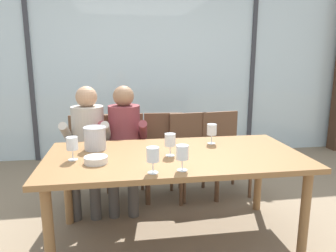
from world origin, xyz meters
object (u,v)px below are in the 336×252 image
chair_near_window_right (223,146)px  wine_glass_by_right_taster (182,154)px  wine_glass_near_bucket (212,130)px  person_maroon_top (124,138)px  wine_glass_by_left_taster (153,156)px  wine_glass_spare_empty (72,145)px  chair_center (164,148)px  chair_right_of_center (191,148)px  ice_bucket_primary (95,138)px  chair_left_of_center (126,150)px  tasting_bowl (96,160)px  dining_table (175,163)px  person_beige_jumper (88,139)px  wine_glass_center_pour (170,141)px  chair_near_curtain (90,151)px

chair_near_window_right → wine_glass_by_right_taster: 1.51m
chair_near_window_right → wine_glass_near_bucket: wine_glass_near_bucket is taller
person_maroon_top → wine_glass_by_left_taster: size_ratio=6.88×
wine_glass_spare_empty → wine_glass_by_left_taster: bearing=-32.9°
chair_center → wine_glass_spare_empty: (-0.81, -0.96, 0.34)m
chair_right_of_center → person_maroon_top: (-0.71, -0.12, 0.17)m
ice_bucket_primary → wine_glass_spare_empty: (-0.14, -0.26, 0.02)m
chair_left_of_center → tasting_bowl: size_ratio=5.25×
dining_table → person_beige_jumper: size_ratio=1.66×
dining_table → tasting_bowl: (-0.60, -0.13, 0.10)m
tasting_bowl → wine_glass_by_right_taster: 0.63m
chair_center → ice_bucket_primary: ice_bucket_primary is taller
chair_left_of_center → person_maroon_top: person_maroon_top is taller
dining_table → chair_left_of_center: 1.00m
ice_bucket_primary → wine_glass_near_bucket: ice_bucket_primary is taller
chair_left_of_center → wine_glass_spare_empty: (-0.40, -0.95, 0.34)m
person_beige_jumper → wine_glass_center_pour: (0.69, -0.81, 0.16)m
chair_right_of_center → ice_bucket_primary: size_ratio=4.62×
tasting_bowl → wine_glass_by_left_taster: 0.47m
wine_glass_by_left_taster → wine_glass_center_pour: bearing=64.1°
chair_near_curtain → person_beige_jumper: 0.24m
chair_near_curtain → wine_glass_near_bucket: wine_glass_near_bucket is taller
chair_right_of_center → wine_glass_near_bucket: wine_glass_near_bucket is taller
wine_glass_near_bucket → wine_glass_by_right_taster: same height
chair_near_curtain → ice_bucket_primary: ice_bucket_primary is taller
dining_table → person_maroon_top: size_ratio=1.66×
person_beige_jumper → person_maroon_top: 0.36m
chair_near_curtain → wine_glass_spare_empty: bearing=-95.0°
chair_right_of_center → wine_glass_center_pour: size_ratio=5.05×
person_maroon_top → chair_right_of_center: bearing=14.1°
chair_near_window_right → ice_bucket_primary: bearing=-160.2°
chair_center → wine_glass_spare_empty: wine_glass_spare_empty is taller
ice_bucket_primary → person_beige_jumper: bearing=102.0°
wine_glass_by_left_taster → wine_glass_near_bucket: (0.58, 0.64, 0.00)m
tasting_bowl → wine_glass_by_left_taster: size_ratio=0.96×
chair_left_of_center → chair_near_window_right: bearing=-6.2°
person_maroon_top → wine_glass_center_pour: size_ratio=6.88×
chair_center → wine_glass_near_bucket: wine_glass_near_bucket is taller
chair_center → chair_near_window_right: same height
chair_right_of_center → chair_left_of_center: bearing=172.0°
chair_left_of_center → tasting_bowl: chair_left_of_center is taller
tasting_bowl → wine_glass_center_pour: (0.55, 0.09, 0.09)m
chair_center → tasting_bowl: 1.26m
person_beige_jumper → wine_glass_by_left_taster: (0.52, -1.16, 0.16)m
tasting_bowl → wine_glass_spare_empty: 0.22m
chair_center → wine_glass_center_pour: wine_glass_center_pour is taller
wine_glass_near_bucket → dining_table: bearing=-145.3°
dining_table → chair_near_window_right: bearing=52.4°
chair_left_of_center → ice_bucket_primary: bearing=-116.0°
chair_center → ice_bucket_primary: 1.02m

